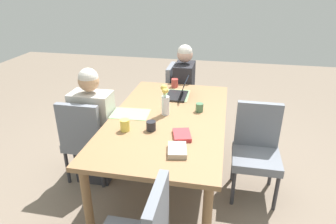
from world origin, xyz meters
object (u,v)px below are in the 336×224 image
object	(u,v)px
chair_far_right_near	(257,146)
laptop_head_left_left_near	(179,93)
book_blue_cover	(177,150)
person_near_left_mid	(94,132)
flower_vase	(165,101)
coffee_mug_near_right	(199,107)
dining_table	(168,124)
person_head_left_left_near	(184,95)
book_red_cover	(182,135)
coffee_mug_centre_left	(175,83)
coffee_mug_centre_right	(125,125)
coffee_mug_near_left	(151,126)
chair_near_left_mid	(86,137)
chair_head_left_left_near	(179,95)

from	to	relation	value
chair_far_right_near	laptop_head_left_left_near	distance (m)	1.00
laptop_head_left_left_near	book_blue_cover	bearing A→B (deg)	8.95
person_near_left_mid	flower_vase	xyz separation A→B (m)	(-0.07, 0.72, 0.37)
laptop_head_left_left_near	coffee_mug_near_right	world-z (taller)	laptop_head_left_left_near
dining_table	person_near_left_mid	bearing A→B (deg)	-88.50
person_head_left_left_near	chair_far_right_near	bearing A→B (deg)	37.55
dining_table	book_red_cover	bearing A→B (deg)	27.92
dining_table	coffee_mug_near_right	bearing A→B (deg)	123.30
dining_table	person_head_left_left_near	size ratio (longest dim) A/B	1.59
coffee_mug_centre_left	book_red_cover	bearing A→B (deg)	13.00
laptop_head_left_left_near	book_red_cover	bearing A→B (deg)	11.20
laptop_head_left_left_near	book_red_cover	xyz separation A→B (m)	(0.88, 0.17, -0.03)
person_near_left_mid	book_red_cover	size ratio (longest dim) A/B	5.97
book_red_cover	coffee_mug_centre_right	bearing A→B (deg)	-106.62
person_head_left_left_near	coffee_mug_centre_left	bearing A→B (deg)	-10.56
chair_far_right_near	coffee_mug_near_left	bearing A→B (deg)	-69.64
person_head_left_left_near	coffee_mug_near_right	bearing A→B (deg)	16.59
flower_vase	coffee_mug_near_right	bearing A→B (deg)	112.39
flower_vase	book_blue_cover	xyz separation A→B (m)	(0.65, 0.23, -0.12)
coffee_mug_centre_right	book_blue_cover	distance (m)	0.57
person_near_left_mid	coffee_mug_centre_left	size ratio (longest dim) A/B	12.22
laptop_head_left_left_near	book_red_cover	distance (m)	0.90
coffee_mug_centre_left	book_blue_cover	distance (m)	1.47
flower_vase	book_red_cover	xyz separation A→B (m)	(0.41, 0.23, -0.12)
chair_near_left_mid	laptop_head_left_left_near	xyz separation A→B (m)	(-0.62, 0.84, 0.30)
book_red_cover	dining_table	bearing A→B (deg)	-166.97
dining_table	person_head_left_left_near	bearing A→B (deg)	-178.97
chair_far_right_near	coffee_mug_near_left	size ratio (longest dim) A/B	10.79
person_head_left_left_near	laptop_head_left_left_near	distance (m)	0.72
chair_near_left_mid	coffee_mug_centre_right	xyz separation A→B (m)	(0.25, 0.51, 0.31)
chair_far_right_near	coffee_mug_centre_left	bearing A→B (deg)	-129.84
coffee_mug_near_left	book_blue_cover	world-z (taller)	coffee_mug_near_left
person_head_left_left_near	chair_near_left_mid	world-z (taller)	person_head_left_left_near
chair_near_left_mid	person_near_left_mid	bearing A→B (deg)	141.24
laptop_head_left_left_near	coffee_mug_centre_right	xyz separation A→B (m)	(0.87, -0.32, 0.01)
coffee_mug_near_left	book_red_cover	distance (m)	0.29
chair_near_left_mid	coffee_mug_near_right	size ratio (longest dim) A/B	10.71
coffee_mug_near_left	coffee_mug_near_right	distance (m)	0.60
person_head_left_left_near	coffee_mug_centre_left	size ratio (longest dim) A/B	12.22
chair_head_left_left_near	person_head_left_left_near	xyz separation A→B (m)	(0.06, 0.07, 0.03)
dining_table	flower_vase	distance (m)	0.23
person_near_left_mid	coffee_mug_near_right	bearing A→B (deg)	101.03
laptop_head_left_left_near	coffee_mug_near_right	bearing A→B (deg)	37.69
chair_far_right_near	chair_head_left_left_near	bearing A→B (deg)	-141.60
person_near_left_mid	coffee_mug_near_right	distance (m)	1.09
person_head_left_left_near	flower_vase	bearing A→B (deg)	-0.84
book_blue_cover	dining_table	bearing A→B (deg)	-172.80
chair_head_left_left_near	coffee_mug_near_left	xyz separation A→B (m)	(1.54, 0.01, 0.30)
chair_far_right_near	flower_vase	world-z (taller)	flower_vase
person_near_left_mid	chair_far_right_near	distance (m)	1.61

